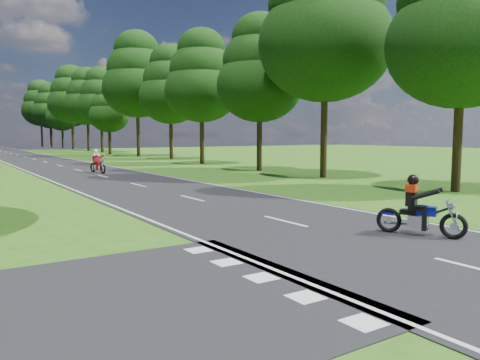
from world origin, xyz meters
TOP-DOWN VIEW (x-y plane):
  - ground at (0.00, 0.00)m, footprint 160.00×160.00m
  - main_road at (0.00, 50.00)m, footprint 7.00×140.00m
  - road_markings at (-0.14, 48.13)m, footprint 7.40×140.00m
  - treeline at (1.43, 60.06)m, footprint 40.00×115.35m
  - rider_near_blue at (1.64, -1.43)m, footprint 1.36×1.96m
  - rider_far_red at (0.49, 22.73)m, footprint 0.90×1.99m

SIDE VIEW (x-z plane):
  - ground at x=0.00m, z-range 0.00..0.00m
  - main_road at x=0.00m, z-range 0.00..0.02m
  - road_markings at x=-0.14m, z-range 0.02..0.03m
  - rider_near_blue at x=1.64m, z-range 0.02..1.58m
  - rider_far_red at x=0.49m, z-range 0.02..1.62m
  - treeline at x=1.43m, z-range 0.86..15.65m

